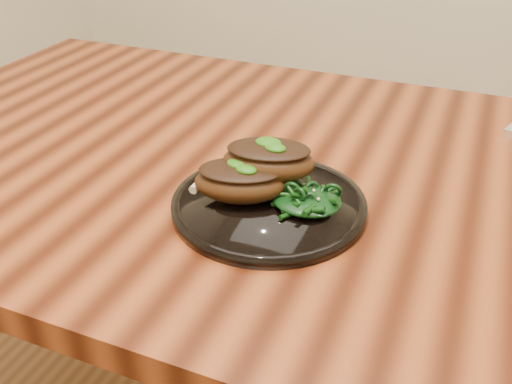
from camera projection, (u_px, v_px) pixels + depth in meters
desk at (345, 223)px, 0.85m from camera, size 1.60×0.80×0.75m
plate at (269, 204)px, 0.73m from camera, size 0.25×0.25×0.02m
lamb_chop_front at (240, 180)px, 0.72m from camera, size 0.13×0.10×0.05m
lamb_chop_back at (268, 159)px, 0.72m from camera, size 0.13×0.10×0.05m
herb_smear at (262, 175)px, 0.77m from camera, size 0.08×0.05×0.00m
greens_heap at (307, 196)px, 0.70m from camera, size 0.09×0.08×0.03m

